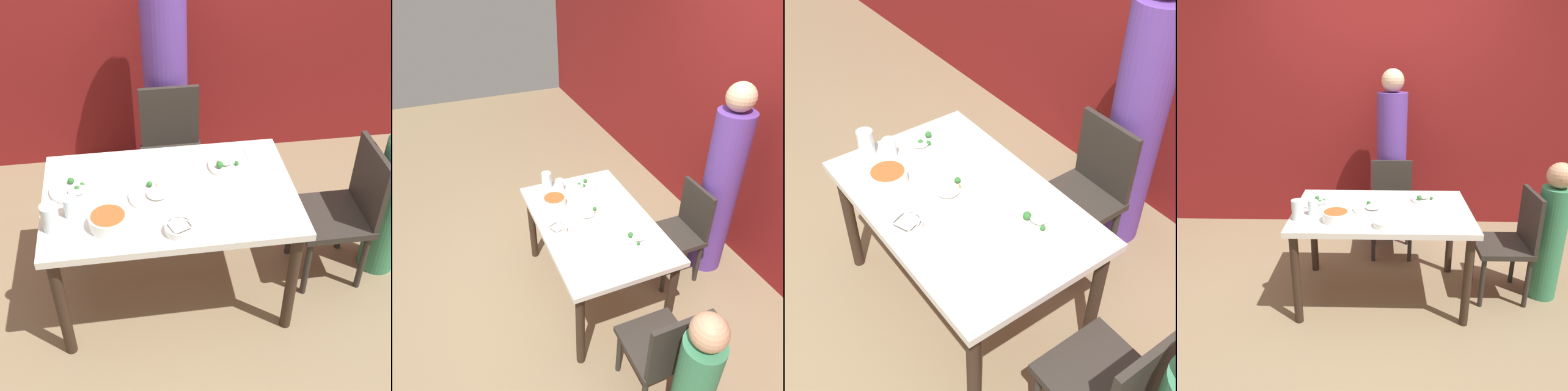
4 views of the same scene
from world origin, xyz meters
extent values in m
plane|color=#847051|center=(0.00, 0.00, 0.00)|extent=(10.00, 10.00, 0.00)
cube|color=maroon|center=(0.00, 1.44, 1.35)|extent=(10.00, 0.06, 2.70)
cube|color=silver|center=(0.00, 0.00, 0.71)|extent=(1.28, 0.82, 0.04)
cylinder|color=#332319|center=(-0.58, -0.35, 0.34)|extent=(0.06, 0.06, 0.69)
cylinder|color=#332319|center=(0.58, -0.35, 0.34)|extent=(0.06, 0.06, 0.69)
cylinder|color=#332319|center=(-0.58, 0.35, 0.34)|extent=(0.06, 0.06, 0.69)
cylinder|color=#332319|center=(0.58, 0.35, 0.34)|extent=(0.06, 0.06, 0.69)
cube|color=#2D2823|center=(0.09, 0.68, 0.42)|extent=(0.40, 0.40, 0.04)
cube|color=#2D2823|center=(0.09, 0.86, 0.65)|extent=(0.38, 0.03, 0.41)
cylinder|color=#2D2823|center=(-0.08, 0.51, 0.20)|extent=(0.04, 0.04, 0.40)
cylinder|color=#2D2823|center=(0.25, 0.51, 0.20)|extent=(0.04, 0.04, 0.40)
cylinder|color=#2D2823|center=(-0.08, 0.84, 0.20)|extent=(0.04, 0.04, 0.40)
cylinder|color=#2D2823|center=(0.25, 0.84, 0.20)|extent=(0.04, 0.04, 0.40)
cube|color=#2D2823|center=(0.91, 0.03, 0.42)|extent=(0.40, 0.40, 0.04)
cube|color=#2D2823|center=(1.10, 0.03, 0.65)|extent=(0.03, 0.38, 0.41)
cylinder|color=#2D2823|center=(0.75, 0.19, 0.20)|extent=(0.04, 0.04, 0.40)
cylinder|color=#2D2823|center=(0.75, -0.14, 0.20)|extent=(0.04, 0.04, 0.40)
cylinder|color=#2D2823|center=(1.08, 0.19, 0.20)|extent=(0.04, 0.04, 0.40)
cylinder|color=#5B3893|center=(0.09, 1.06, 0.73)|extent=(0.29, 0.29, 1.45)
sphere|color=#DBAD89|center=(0.09, 1.06, 1.56)|extent=(0.21, 0.21, 0.21)
sphere|color=tan|center=(1.26, 0.03, 0.99)|extent=(0.19, 0.19, 0.19)
cylinder|color=white|center=(-0.31, -0.21, 0.76)|extent=(0.18, 0.18, 0.07)
cylinder|color=#BC5123|center=(-0.31, -0.21, 0.79)|extent=(0.16, 0.16, 0.01)
cylinder|color=white|center=(0.33, 0.18, 0.73)|extent=(0.21, 0.21, 0.02)
ellipsoid|color=white|center=(0.32, 0.19, 0.76)|extent=(0.08, 0.08, 0.03)
sphere|color=#2D702D|center=(0.38, 0.16, 0.76)|extent=(0.02, 0.02, 0.02)
sphere|color=#2D702D|center=(0.28, 0.15, 0.76)|extent=(0.04, 0.04, 0.04)
cylinder|color=white|center=(-0.09, -0.02, 0.73)|extent=(0.24, 0.24, 0.02)
ellipsoid|color=white|center=(-0.07, -0.03, 0.76)|extent=(0.11, 0.11, 0.03)
cone|color=orange|center=(-0.06, 0.03, 0.76)|extent=(0.02, 0.02, 0.02)
sphere|color=#2D702D|center=(-0.10, 0.04, 0.76)|extent=(0.03, 0.03, 0.03)
cylinder|color=white|center=(-0.48, 0.09, 0.73)|extent=(0.25, 0.25, 0.02)
ellipsoid|color=white|center=(-0.46, 0.06, 0.75)|extent=(0.09, 0.09, 0.02)
sphere|color=#2D702D|center=(-0.49, 0.13, 0.76)|extent=(0.03, 0.03, 0.03)
sphere|color=#2D702D|center=(-0.46, 0.06, 0.76)|extent=(0.03, 0.03, 0.03)
sphere|color=#2D702D|center=(-0.44, 0.09, 0.76)|extent=(0.03, 0.03, 0.03)
cylinder|color=white|center=(0.01, -0.30, 0.75)|extent=(0.14, 0.14, 0.04)
cylinder|color=white|center=(0.01, -0.30, 0.76)|extent=(0.12, 0.12, 0.01)
cylinder|color=silver|center=(-0.57, -0.19, 0.80)|extent=(0.08, 0.08, 0.14)
cylinder|color=silver|center=(-0.48, -0.11, 0.78)|extent=(0.07, 0.07, 0.11)
cube|color=white|center=(0.53, 0.26, 0.73)|extent=(0.14, 0.14, 0.01)
cube|color=silver|center=(0.03, 0.30, 0.73)|extent=(0.17, 0.09, 0.01)
camera|label=1|loc=(-0.18, -2.15, 2.46)|focal=50.00mm
camera|label=2|loc=(2.05, -0.90, 2.49)|focal=35.00mm
camera|label=3|loc=(1.56, -1.02, 2.40)|focal=50.00mm
camera|label=4|loc=(0.00, -2.57, 1.79)|focal=35.00mm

